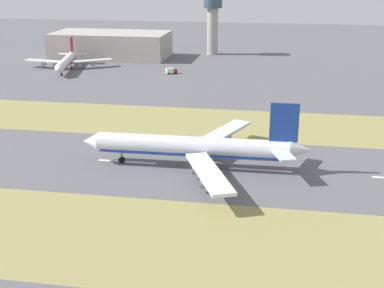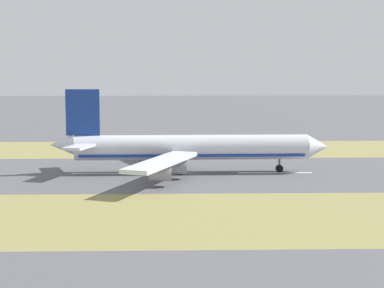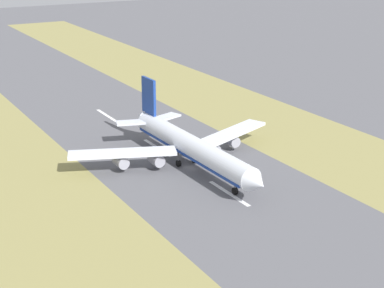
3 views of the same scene
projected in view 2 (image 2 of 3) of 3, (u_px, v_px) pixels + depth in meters
name	position (u px, v px, depth m)	size (l,w,h in m)	color
ground_plane	(190.00, 173.00, 154.41)	(800.00, 800.00, 0.00)	#56565B
grass_median_west	(187.00, 149.00, 199.06)	(40.00, 600.00, 0.01)	olive
grass_median_east	(197.00, 217.00, 109.76)	(40.00, 600.00, 0.01)	olive
centreline_dash_mid	(109.00, 173.00, 153.90)	(1.20, 18.00, 0.01)	silver
centreline_dash_far	(275.00, 173.00, 154.95)	(1.20, 18.00, 0.01)	silver
airplane_main_jet	(184.00, 148.00, 154.26)	(64.13, 67.07, 20.20)	silver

